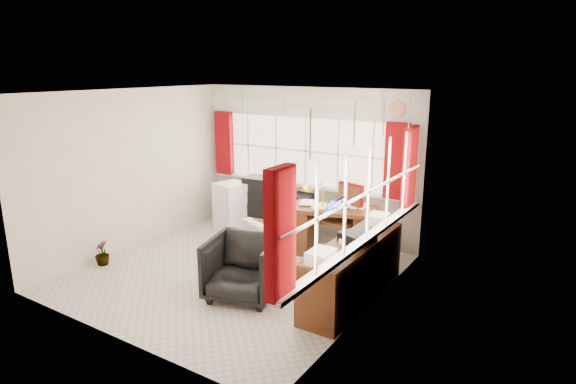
{
  "coord_description": "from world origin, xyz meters",
  "views": [
    {
      "loc": [
        4.0,
        -4.89,
        2.81
      ],
      "look_at": [
        0.55,
        0.55,
        1.13
      ],
      "focal_mm": 30.0,
      "sensor_mm": 36.0,
      "label": 1
    }
  ],
  "objects_px": {
    "task_chair": "(346,217)",
    "credenza": "(353,269)",
    "crt_tv": "(299,207)",
    "radiator": "(255,247)",
    "desk_lamp": "(323,191)",
    "tv_bench": "(271,225)",
    "mini_fridge": "(232,206)",
    "desk": "(333,228)",
    "office_chair": "(243,268)"
  },
  "relations": [
    {
      "from": "task_chair",
      "to": "credenza",
      "type": "xyz_separation_m",
      "value": [
        0.73,
        -1.29,
        -0.2
      ]
    },
    {
      "from": "task_chair",
      "to": "crt_tv",
      "type": "xyz_separation_m",
      "value": [
        -1.05,
        0.36,
        -0.09
      ]
    },
    {
      "from": "radiator",
      "to": "credenza",
      "type": "height_order",
      "value": "credenza"
    },
    {
      "from": "desk_lamp",
      "to": "tv_bench",
      "type": "distance_m",
      "value": 1.67
    },
    {
      "from": "task_chair",
      "to": "mini_fridge",
      "type": "bearing_deg",
      "value": -179.84
    },
    {
      "from": "desk",
      "to": "radiator",
      "type": "height_order",
      "value": "desk"
    },
    {
      "from": "desk_lamp",
      "to": "mini_fridge",
      "type": "distance_m",
      "value": 2.08
    },
    {
      "from": "task_chair",
      "to": "mini_fridge",
      "type": "xyz_separation_m",
      "value": [
        -2.22,
        -0.01,
        -0.17
      ]
    },
    {
      "from": "task_chair",
      "to": "radiator",
      "type": "bearing_deg",
      "value": -132.15
    },
    {
      "from": "crt_tv",
      "to": "credenza",
      "type": "bearing_deg",
      "value": -42.64
    },
    {
      "from": "office_chair",
      "to": "crt_tv",
      "type": "relative_size",
      "value": 1.44
    },
    {
      "from": "desk_lamp",
      "to": "crt_tv",
      "type": "distance_m",
      "value": 1.16
    },
    {
      "from": "desk",
      "to": "tv_bench",
      "type": "height_order",
      "value": "desk"
    },
    {
      "from": "crt_tv",
      "to": "office_chair",
      "type": "bearing_deg",
      "value": -75.43
    },
    {
      "from": "task_chair",
      "to": "mini_fridge",
      "type": "height_order",
      "value": "task_chair"
    },
    {
      "from": "office_chair",
      "to": "crt_tv",
      "type": "distance_m",
      "value": 2.43
    },
    {
      "from": "desk",
      "to": "tv_bench",
      "type": "relative_size",
      "value": 1.01
    },
    {
      "from": "office_chair",
      "to": "desk",
      "type": "bearing_deg",
      "value": 65.57
    },
    {
      "from": "crt_tv",
      "to": "radiator",
      "type": "bearing_deg",
      "value": -85.76
    },
    {
      "from": "radiator",
      "to": "mini_fridge",
      "type": "height_order",
      "value": "mini_fridge"
    },
    {
      "from": "desk_lamp",
      "to": "mini_fridge",
      "type": "xyz_separation_m",
      "value": [
        -1.97,
        0.28,
        -0.62
      ]
    },
    {
      "from": "desk",
      "to": "radiator",
      "type": "distance_m",
      "value": 1.25
    },
    {
      "from": "desk_lamp",
      "to": "office_chair",
      "type": "distance_m",
      "value": 1.83
    },
    {
      "from": "credenza",
      "to": "tv_bench",
      "type": "height_order",
      "value": "credenza"
    },
    {
      "from": "desk",
      "to": "crt_tv",
      "type": "xyz_separation_m",
      "value": [
        -0.89,
        0.44,
        0.08
      ]
    },
    {
      "from": "task_chair",
      "to": "crt_tv",
      "type": "bearing_deg",
      "value": 161.26
    },
    {
      "from": "radiator",
      "to": "mini_fridge",
      "type": "distance_m",
      "value": 1.65
    },
    {
      "from": "task_chair",
      "to": "credenza",
      "type": "relative_size",
      "value": 0.55
    },
    {
      "from": "office_chair",
      "to": "crt_tv",
      "type": "bearing_deg",
      "value": 88.5
    },
    {
      "from": "desk",
      "to": "crt_tv",
      "type": "bearing_deg",
      "value": 153.55
    },
    {
      "from": "radiator",
      "to": "tv_bench",
      "type": "distance_m",
      "value": 1.42
    },
    {
      "from": "desk_lamp",
      "to": "credenza",
      "type": "distance_m",
      "value": 1.54
    },
    {
      "from": "desk",
      "to": "mini_fridge",
      "type": "xyz_separation_m",
      "value": [
        -2.06,
        0.08,
        0.01
      ]
    },
    {
      "from": "radiator",
      "to": "credenza",
      "type": "xyz_separation_m",
      "value": [
        1.68,
        -0.24,
        0.13
      ]
    },
    {
      "from": "task_chair",
      "to": "crt_tv",
      "type": "distance_m",
      "value": 1.11
    },
    {
      "from": "office_chair",
      "to": "credenza",
      "type": "relative_size",
      "value": 0.43
    },
    {
      "from": "desk",
      "to": "office_chair",
      "type": "bearing_deg",
      "value": -98.37
    },
    {
      "from": "desk_lamp",
      "to": "crt_tv",
      "type": "relative_size",
      "value": 0.7
    },
    {
      "from": "desk",
      "to": "crt_tv",
      "type": "height_order",
      "value": "desk"
    },
    {
      "from": "credenza",
      "to": "tv_bench",
      "type": "distance_m",
      "value": 2.75
    },
    {
      "from": "credenza",
      "to": "crt_tv",
      "type": "height_order",
      "value": "credenza"
    },
    {
      "from": "crt_tv",
      "to": "desk",
      "type": "bearing_deg",
      "value": -26.45
    },
    {
      "from": "radiator",
      "to": "tv_bench",
      "type": "height_order",
      "value": "radiator"
    },
    {
      "from": "office_chair",
      "to": "radiator",
      "type": "xyz_separation_m",
      "value": [
        -0.51,
        0.94,
        -0.14
      ]
    },
    {
      "from": "desk_lamp",
      "to": "mini_fridge",
      "type": "bearing_deg",
      "value": 172.02
    },
    {
      "from": "credenza",
      "to": "crt_tv",
      "type": "bearing_deg",
      "value": 137.36
    },
    {
      "from": "desk_lamp",
      "to": "credenza",
      "type": "relative_size",
      "value": 0.21
    },
    {
      "from": "desk_lamp",
      "to": "mini_fridge",
      "type": "relative_size",
      "value": 0.5
    },
    {
      "from": "desk",
      "to": "tv_bench",
      "type": "bearing_deg",
      "value": 166.96
    },
    {
      "from": "tv_bench",
      "to": "mini_fridge",
      "type": "xyz_separation_m",
      "value": [
        -0.67,
        -0.24,
        0.29
      ]
    }
  ]
}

